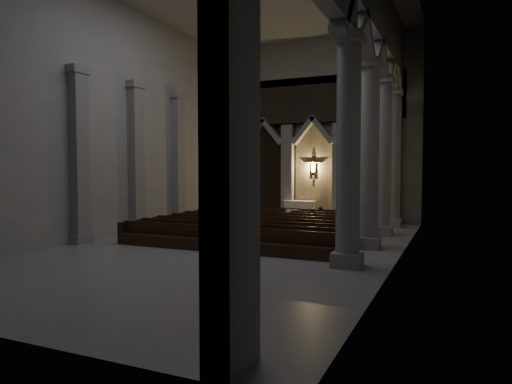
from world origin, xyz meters
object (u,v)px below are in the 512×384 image
altar (300,209)px  pews (261,230)px  altar_rail (300,213)px  worshipper (321,217)px  candle_stand_left (259,216)px  candle_stand_right (350,218)px

altar → pews: altar is taller
altar_rail → worshipper: 2.46m
altar_rail → worshipper: size_ratio=3.97×
candle_stand_left → pews: bearing=-65.7°
altar_rail → worshipper: worshipper is taller
altar_rail → candle_stand_right: (3.01, 0.53, -0.24)m
candle_stand_right → pews: 7.27m
altar → candle_stand_right: size_ratio=1.49×
candle_stand_right → pews: candle_stand_right is taller
candle_stand_left → pews: 6.89m
altar → altar_rail: altar is taller
candle_stand_right → worshipper: size_ratio=1.17×
candle_stand_left → altar_rail: bearing=-3.8°
worshipper → pews: bearing=-113.6°
candle_stand_right → altar_rail: bearing=-170.0°
altar → candle_stand_left: size_ratio=1.72×
altar_rail → candle_stand_right: 3.06m
pews → candle_stand_right: bearing=65.6°
candle_stand_left → candle_stand_right: 5.86m
pews → worshipper: (1.81, 4.42, 0.27)m
candle_stand_left → candle_stand_right: candle_stand_right is taller
candle_stand_right → worshipper: bearing=-118.5°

